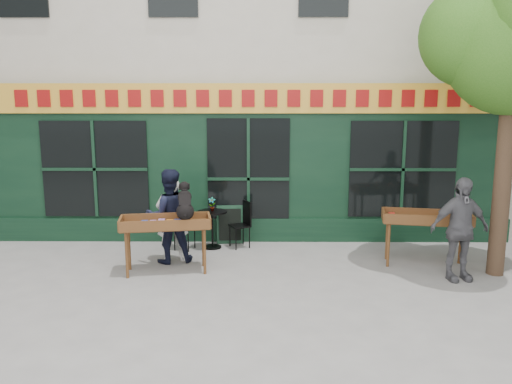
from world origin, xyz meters
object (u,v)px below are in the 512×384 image
Objects in this scene: dog at (185,200)px; book_cart_right at (426,221)px; man_right at (459,229)px; man_left at (169,216)px; woman at (172,219)px; bistro_table at (212,222)px; book_cart_center at (166,226)px.

dog is 4.31m from book_cart_right.
man_right is 1.00× the size of man_left.
book_cart_right is (4.61, -0.24, 0.02)m from woman.
woman is at bearing -131.70° from man_left.
dog is at bearing -163.16° from book_cart_right.
dog reaches higher than book_cart_right.
bistro_table is at bearing 147.68° from man_right.
book_cart_center and book_cart_right have the same top height.
man_right reaches higher than book_cart_right.
man_right is (0.30, -0.75, 0.04)m from book_cart_right.
man_right is (4.91, -0.34, 0.04)m from book_cart_center.
woman is 2.10× the size of bistro_table.
dog is at bearing 105.21° from man_left.
man_right reaches higher than dog.
book_cart_right reaches higher than bistro_table.
bistro_table is (-3.95, 1.05, -0.28)m from book_cart_right.
dog reaches higher than bistro_table.
book_cart_right is at bearing 160.91° from man_left.
dog is at bearing -101.59° from bistro_table.
woman reaches higher than dog.
man_left reaches higher than woman.
woman is (-0.00, 0.65, -0.02)m from book_cart_center.
dog is at bearing 167.03° from man_right.
man_right is 2.27× the size of bistro_table.
man_left reaches higher than book_cart_right.
book_cart_right is 0.81m from man_right.
woman is at bearing -172.31° from book_cart_right.
woman is 4.62m from book_cart_right.
dog reaches higher than book_cart_center.
bistro_table is at bearing 56.29° from book_cart_center.
book_cart_right is at bearing -14.87° from bistro_table.
book_cart_center is 2.08× the size of bistro_table.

